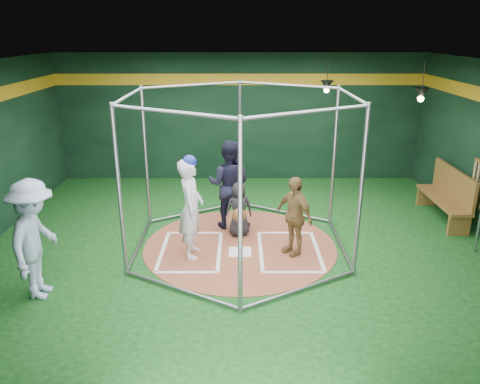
{
  "coord_description": "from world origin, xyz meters",
  "views": [
    {
      "loc": [
        -0.01,
        -8.42,
        4.05
      ],
      "look_at": [
        0.0,
        0.1,
        1.1
      ],
      "focal_mm": 35.0,
      "sensor_mm": 36.0,
      "label": 1
    }
  ],
  "objects_px": {
    "visitor_leopard": "(294,216)",
    "dugout_bench": "(448,194)",
    "batter_figure": "(191,207)",
    "umpire": "(229,184)"
  },
  "relations": [
    {
      "from": "batter_figure",
      "to": "visitor_leopard",
      "type": "distance_m",
      "value": 1.93
    },
    {
      "from": "batter_figure",
      "to": "visitor_leopard",
      "type": "height_order",
      "value": "batter_figure"
    },
    {
      "from": "umpire",
      "to": "visitor_leopard",
      "type": "bearing_deg",
      "value": 145.4
    },
    {
      "from": "umpire",
      "to": "dugout_bench",
      "type": "bearing_deg",
      "value": -163.62
    },
    {
      "from": "batter_figure",
      "to": "umpire",
      "type": "bearing_deg",
      "value": 63.92
    },
    {
      "from": "visitor_leopard",
      "to": "dugout_bench",
      "type": "xyz_separation_m",
      "value": [
        3.63,
        1.71,
        -0.17
      ]
    },
    {
      "from": "umpire",
      "to": "dugout_bench",
      "type": "relative_size",
      "value": 0.95
    },
    {
      "from": "batter_figure",
      "to": "visitor_leopard",
      "type": "bearing_deg",
      "value": 2.73
    },
    {
      "from": "visitor_leopard",
      "to": "umpire",
      "type": "bearing_deg",
      "value": -173.47
    },
    {
      "from": "batter_figure",
      "to": "umpire",
      "type": "distance_m",
      "value": 1.53
    }
  ]
}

